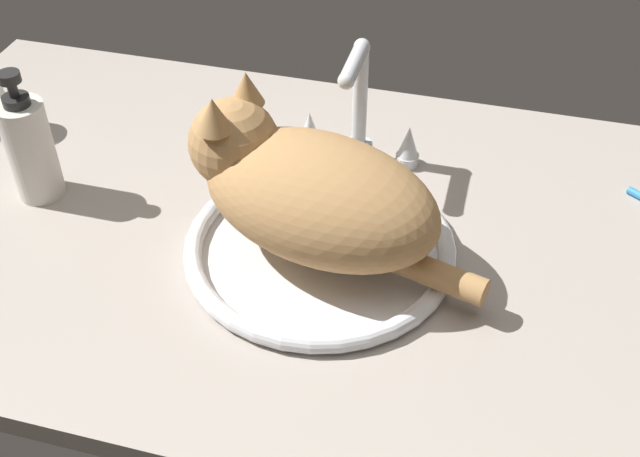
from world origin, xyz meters
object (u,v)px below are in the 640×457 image
at_px(soap_pump_bottle, 30,148).
at_px(cat, 302,187).
at_px(sink_basin, 320,247).
at_px(faucet, 358,117).

bearing_deg(soap_pump_bottle, cat, -2.04).
distance_m(sink_basin, cat, 0.09).
xyz_separation_m(sink_basin, soap_pump_bottle, (-0.38, 0.02, 0.06)).
xyz_separation_m(sink_basin, faucet, (0.00, 0.20, 0.06)).
relative_size(faucet, soap_pump_bottle, 1.01).
bearing_deg(cat, sink_basin, -15.30).
height_order(faucet, soap_pump_bottle, faucet).
relative_size(sink_basin, cat, 0.87).
height_order(sink_basin, soap_pump_bottle, soap_pump_bottle).
bearing_deg(cat, soap_pump_bottle, 177.96).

